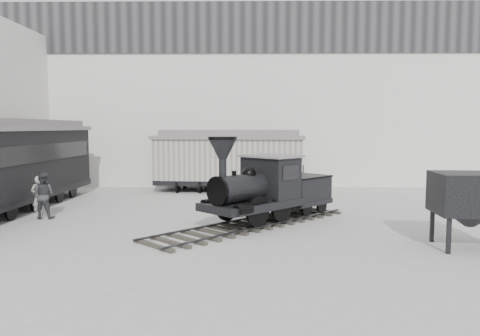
{
  "coord_description": "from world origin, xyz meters",
  "views": [
    {
      "loc": [
        0.88,
        -14.42,
        3.63
      ],
      "look_at": [
        0.64,
        4.18,
        2.0
      ],
      "focal_mm": 35.0,
      "sensor_mm": 36.0,
      "label": 1
    }
  ],
  "objects_px": {
    "visitor_a": "(39,197)",
    "visitor_b": "(43,195)",
    "boxcar": "(229,159)",
    "passenger_coach": "(3,165)",
    "locomotive": "(265,192)",
    "coal_hopper": "(471,199)"
  },
  "relations": [
    {
      "from": "locomotive",
      "to": "visitor_b",
      "type": "bearing_deg",
      "value": -140.7
    },
    {
      "from": "passenger_coach",
      "to": "visitor_b",
      "type": "bearing_deg",
      "value": -26.24
    },
    {
      "from": "passenger_coach",
      "to": "coal_hopper",
      "type": "height_order",
      "value": "passenger_coach"
    },
    {
      "from": "visitor_b",
      "to": "visitor_a",
      "type": "bearing_deg",
      "value": -36.65
    },
    {
      "from": "locomotive",
      "to": "coal_hopper",
      "type": "distance_m",
      "value": 6.98
    },
    {
      "from": "passenger_coach",
      "to": "visitor_a",
      "type": "height_order",
      "value": "passenger_coach"
    },
    {
      "from": "locomotive",
      "to": "boxcar",
      "type": "distance_m",
      "value": 9.0
    },
    {
      "from": "visitor_a",
      "to": "boxcar",
      "type": "bearing_deg",
      "value": -134.65
    },
    {
      "from": "visitor_a",
      "to": "coal_hopper",
      "type": "height_order",
      "value": "coal_hopper"
    },
    {
      "from": "boxcar",
      "to": "passenger_coach",
      "type": "distance_m",
      "value": 11.5
    },
    {
      "from": "passenger_coach",
      "to": "boxcar",
      "type": "bearing_deg",
      "value": 38.61
    },
    {
      "from": "passenger_coach",
      "to": "visitor_b",
      "type": "height_order",
      "value": "passenger_coach"
    },
    {
      "from": "boxcar",
      "to": "coal_hopper",
      "type": "distance_m",
      "value": 14.57
    },
    {
      "from": "boxcar",
      "to": "visitor_a",
      "type": "bearing_deg",
      "value": -127.88
    },
    {
      "from": "locomotive",
      "to": "visitor_b",
      "type": "height_order",
      "value": "locomotive"
    },
    {
      "from": "passenger_coach",
      "to": "visitor_a",
      "type": "xyz_separation_m",
      "value": [
        1.9,
        -0.96,
        -1.18
      ]
    },
    {
      "from": "visitor_b",
      "to": "locomotive",
      "type": "bearing_deg",
      "value": 175.99
    },
    {
      "from": "boxcar",
      "to": "visitor_b",
      "type": "xyz_separation_m",
      "value": [
        -7.09,
        -8.01,
        -0.89
      ]
    },
    {
      "from": "visitor_a",
      "to": "coal_hopper",
      "type": "xyz_separation_m",
      "value": [
        15.01,
        -4.55,
        0.64
      ]
    },
    {
      "from": "locomotive",
      "to": "visitor_a",
      "type": "xyz_separation_m",
      "value": [
        -9.02,
        1.0,
        -0.34
      ]
    },
    {
      "from": "visitor_a",
      "to": "visitor_b",
      "type": "distance_m",
      "value": 0.33
    },
    {
      "from": "boxcar",
      "to": "passenger_coach",
      "type": "xyz_separation_m",
      "value": [
        -9.23,
        -6.86,
        0.21
      ]
    }
  ]
}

